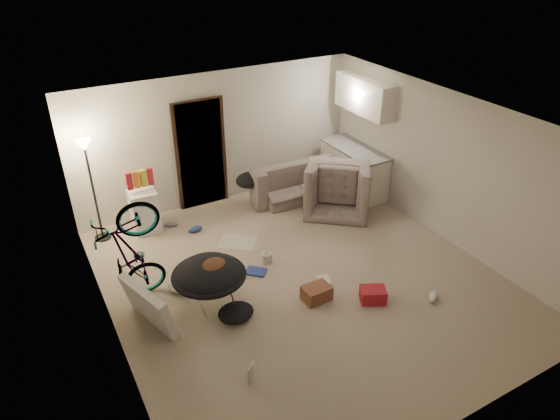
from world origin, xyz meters
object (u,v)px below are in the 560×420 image
drink_case_a (317,293)px  armchair (338,188)px  juicer (266,257)px  drink_case_b (373,295)px  floor_lamp (89,169)px  kitchen_counter (354,171)px  mini_fridge (144,211)px  tv_box (148,306)px  bicycle (135,274)px  saucer_chair (209,281)px  sofa (293,181)px

drink_case_a → armchair: bearing=47.6°
armchair → juicer: bearing=64.3°
drink_case_b → floor_lamp: bearing=156.6°
kitchen_counter → drink_case_b: size_ratio=4.22×
mini_fridge → tv_box: bearing=-102.9°
bicycle → drink_case_a: size_ratio=4.25×
armchair → juicer: size_ratio=4.61×
bicycle → armchair: bearing=-72.0°
armchair → saucer_chair: bearing=63.9°
mini_fridge → drink_case_b: size_ratio=2.15×
sofa → mini_fridge: 2.96m
bicycle → juicer: (2.03, -0.11, -0.34)m
tv_box → drink_case_a: bearing=-33.5°
bicycle → drink_case_b: bearing=-113.9°
armchair → drink_case_a: armchair is taller
mini_fridge → saucer_chair: 2.46m
floor_lamp → sofa: floor_lamp is taller
floor_lamp → bicycle: size_ratio=1.08×
tv_box → juicer: size_ratio=3.90×
kitchen_counter → saucer_chair: kitchen_counter is taller
saucer_chair → drink_case_a: size_ratio=2.63×
mini_fridge → juicer: mini_fridge is taller
mini_fridge → juicer: bearing=-52.1°
armchair → drink_case_b: 2.82m
mini_fridge → drink_case_a: (1.60, -3.07, -0.27)m
armchair → drink_case_b: size_ratio=3.25×
floor_lamp → juicer: bearing=-43.4°
bicycle → tv_box: 0.62m
floor_lamp → saucer_chair: 2.86m
floor_lamp → mini_fridge: bearing=-7.7°
mini_fridge → drink_case_b: mini_fridge is taller
floor_lamp → armchair: (4.19, -1.03, -0.93)m
mini_fridge → tv_box: mini_fridge is taller
armchair → sofa: bearing=-20.5°
floor_lamp → kitchen_counter: 4.95m
sofa → bicycle: (-3.60, -1.71, 0.16)m
drink_case_b → mini_fridge: bearing=149.7°
juicer → mini_fridge: bearing=125.9°
sofa → juicer: 2.41m
mini_fridge → juicer: size_ratio=3.05×
armchair → mini_fridge: 3.57m
saucer_chair → sofa: bearing=40.6°
kitchen_counter → drink_case_b: 3.46m
bicycle → tv_box: (0.00, -0.61, -0.12)m
kitchen_counter → armchair: kitchen_counter is taller
drink_case_a → juicer: bearing=98.7°
saucer_chair → drink_case_b: (2.06, -1.04, -0.33)m
floor_lamp → kitchen_counter: (4.83, -0.65, -0.87)m
mini_fridge → saucer_chair: mini_fridge is taller
mini_fridge → juicer: (1.39, -1.92, -0.28)m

